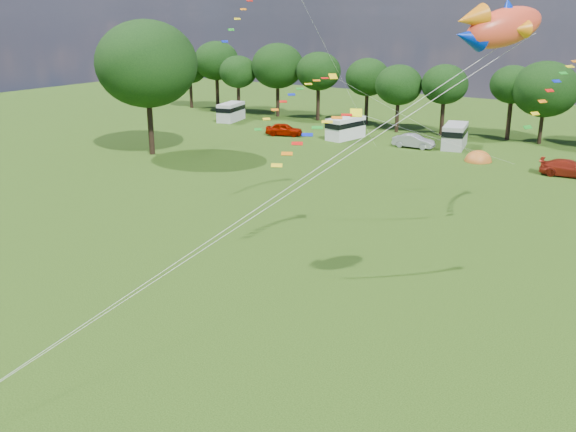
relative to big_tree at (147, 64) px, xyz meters
The scene contains 13 objects.
ground_plane 42.02m from the big_tree, 43.03° to the right, with size 180.00×180.00×0.00m, color black.
big_tree is the anchor object (origin of this frame).
car_a 18.82m from the big_tree, 70.87° to the left, with size 1.72×4.37×1.46m, color #9A1100.
car_b 28.74m from the big_tree, 40.20° to the left, with size 1.53×4.10×1.45m, color #9899A1.
car_c 40.75m from the big_tree, 20.18° to the left, with size 2.03×4.82×1.45m, color maroon.
campervan_a 23.06m from the big_tree, 106.68° to the left, with size 3.11×5.17×2.37m.
campervan_b 23.39m from the big_tree, 55.52° to the left, with size 2.89×5.24×2.43m.
campervan_c 32.85m from the big_tree, 39.63° to the left, with size 3.22×5.45×2.50m.
tent_orange 33.86m from the big_tree, 27.88° to the left, with size 2.66×2.92×2.08m.
fish_kite 46.42m from the big_tree, 28.94° to the right, with size 2.99×3.72×2.05m.
streamer_kite_b 24.13m from the big_tree, 18.27° to the right, with size 4.25×4.68×3.79m.
streamer_kite_c 33.07m from the big_tree, 27.55° to the right, with size 3.28×4.98×2.84m.
streamer_kite_d 39.63m from the big_tree, ahead, with size 2.67×5.22×4.33m.
Camera 1 is at (17.28, -17.99, 14.02)m, focal length 40.00 mm.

